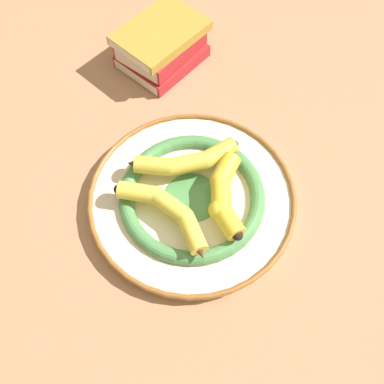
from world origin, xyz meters
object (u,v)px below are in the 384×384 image
(banana_a, at_px, (185,161))
(book_stack, at_px, (161,46))
(decorative_bowl, at_px, (192,198))
(banana_b, at_px, (225,193))
(banana_c, at_px, (168,211))

(banana_a, relative_size, book_stack, 0.94)
(decorative_bowl, bearing_deg, banana_b, -121.04)
(banana_b, height_order, book_stack, book_stack)
(banana_a, bearing_deg, book_stack, 87.09)
(banana_c, bearing_deg, decorative_bowl, -93.55)
(decorative_bowl, xyz_separation_m, banana_c, (-0.03, 0.05, 0.04))
(banana_a, bearing_deg, banana_b, -56.66)
(banana_b, relative_size, book_stack, 0.78)
(decorative_bowl, relative_size, banana_b, 2.19)
(banana_b, bearing_deg, decorative_bowl, -101.33)
(banana_c, height_order, book_stack, book_stack)
(banana_c, distance_m, book_stack, 0.40)
(banana_c, relative_size, book_stack, 0.83)
(banana_a, xyz_separation_m, banana_b, (-0.09, -0.04, 0.00))
(decorative_bowl, distance_m, book_stack, 0.37)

